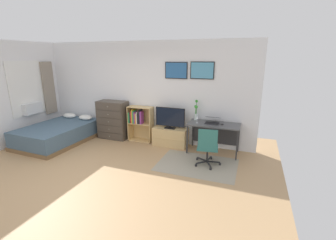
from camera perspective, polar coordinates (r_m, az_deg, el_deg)
The scene contains 14 objects.
ground_plane at distance 4.97m, azimuth -18.51°, elevation -13.15°, with size 7.20×7.20×0.00m, color tan.
wall_back_with_posters at distance 6.50m, azimuth -6.02°, elevation 6.90°, with size 6.12×0.09×2.70m.
area_rug at distance 5.25m, azimuth 7.12°, elevation -10.75°, with size 1.70×1.20×0.01m, color #9E937F.
bed at distance 7.12m, azimuth -25.17°, elevation -2.93°, with size 1.46×2.09×0.62m.
dresser at distance 6.86m, azimuth -13.30°, elevation 0.04°, with size 0.85×0.46×1.08m.
bookshelf at distance 6.51m, azimuth -7.13°, elevation -0.18°, with size 0.69×0.30×0.98m.
tv_stand at distance 6.20m, azimuth 0.58°, elevation -4.09°, with size 0.90×0.41×0.48m.
television at distance 6.03m, azimuth 0.52°, elevation 0.46°, with size 0.79×0.16×0.55m.
desk at distance 5.80m, azimuth 11.25°, elevation -1.98°, with size 1.22×0.60×0.74m.
office_chair at distance 5.05m, azimuth 9.66°, elevation -6.33°, with size 0.58×0.58×0.86m.
laptop at distance 5.74m, azimuth 10.88°, elevation -0.13°, with size 0.35×0.38×0.15m.
computer_mouse at distance 5.63m, azimuth 13.18°, elevation -1.04°, with size 0.06×0.10×0.03m, color #262628.
bamboo_vase at distance 5.92m, azimuth 6.88°, elevation 2.20°, with size 0.09×0.10×0.51m.
wine_glass at distance 5.66m, azimuth 7.15°, elevation 0.59°, with size 0.07×0.07×0.18m.
Camera 1 is at (2.87, -3.33, 2.31)m, focal length 24.90 mm.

